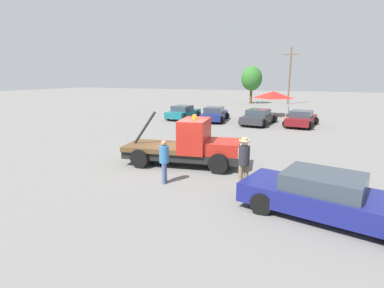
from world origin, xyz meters
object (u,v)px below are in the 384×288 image
tow_truck (189,146)px  person_at_hood (164,159)px  foreground_car (329,197)px  utility_pole (290,74)px  person_near_truck (244,159)px  parked_car_charcoal (259,117)px  tree_left (252,79)px  parked_car_teal (183,112)px  parked_car_navy (214,114)px  parked_car_maroon (301,119)px  canopy_tent_red (273,95)px

tow_truck → person_at_hood: tow_truck is taller
foreground_car → utility_pole: size_ratio=0.66×
person_near_truck → parked_car_charcoal: 15.93m
tow_truck → tree_left: size_ratio=1.01×
tow_truck → parked_car_teal: bearing=106.5°
parked_car_charcoal → utility_pole: 22.01m
parked_car_teal → parked_car_navy: (3.31, -0.17, 0.00)m
parked_car_navy → tree_left: bearing=-6.1°
tow_truck → parked_car_charcoal: tow_truck is taller
parked_car_teal → utility_pole: size_ratio=0.54×
parked_car_navy → parked_car_maroon: size_ratio=1.04×
person_at_hood → utility_pole: (1.00, 38.11, 3.43)m
canopy_tent_red → tree_left: 15.36m
parked_car_navy → utility_pole: utility_pole is taller
parked_car_charcoal → tree_left: size_ratio=0.88×
parked_car_maroon → canopy_tent_red: canopy_tent_red is taller
parked_car_maroon → tree_left: bearing=29.8°
person_near_truck → parked_car_charcoal: (-2.39, 15.75, -0.49)m
foreground_car → utility_pole: bearing=109.9°
parked_car_navy → parked_car_maroon: (7.75, -0.01, -0.00)m
foreground_car → parked_car_teal: same height
parked_car_navy → parked_car_maroon: same height
tow_truck → utility_pole: utility_pole is taller
utility_pole → foreground_car: bearing=-82.8°
person_near_truck → canopy_tent_red: (-2.13, 22.05, 1.11)m
tow_truck → person_at_hood: 2.63m
parked_car_teal → tree_left: (2.46, 20.07, 3.16)m
tree_left → utility_pole: size_ratio=0.68×
parked_car_teal → parked_car_navy: 3.31m
parked_car_teal → tree_left: 20.46m
canopy_tent_red → utility_pole: 15.53m
utility_pole → parked_car_charcoal: bearing=-91.1°
tow_truck → utility_pole: bearing=79.2°
canopy_tent_red → utility_pole: size_ratio=0.38×
tree_left → parked_car_teal: bearing=-97.0°
parked_car_teal → utility_pole: 22.88m
foreground_car → parked_car_navy: (-9.52, 17.58, -0.00)m
person_at_hood → tree_left: 37.43m
person_near_truck → canopy_tent_red: 22.18m
parked_car_charcoal → parked_car_maroon: bearing=-78.4°
parked_car_charcoal → parked_car_maroon: (3.53, 0.37, -0.00)m
person_near_truck → canopy_tent_red: bearing=-33.3°
person_at_hood → parked_car_teal: bearing=95.6°
person_near_truck → tree_left: 37.22m
parked_car_teal → tree_left: tree_left is taller
parked_car_teal → tree_left: bearing=-4.5°
tow_truck → parked_car_teal: tow_truck is taller
parked_car_navy → tree_left: 20.50m
person_near_truck → parked_car_charcoal: person_near_truck is taller
canopy_tent_red → utility_pole: (0.14, 15.37, 2.17)m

